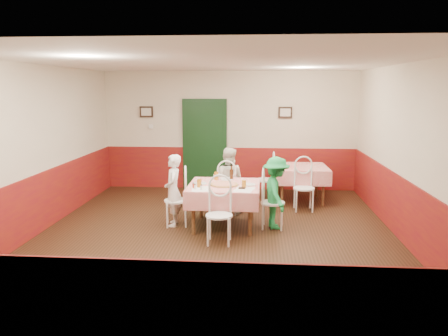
# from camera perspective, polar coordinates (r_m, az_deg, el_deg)

# --- Properties ---
(floor) EXTENTS (7.00, 7.00, 0.00)m
(floor) POSITION_cam_1_polar(r_m,az_deg,el_deg) (7.31, -1.06, -8.84)
(floor) COLOR black
(floor) RESTS_ON ground
(ceiling) EXTENTS (7.00, 7.00, 0.00)m
(ceiling) POSITION_cam_1_polar(r_m,az_deg,el_deg) (6.92, -1.14, 13.64)
(ceiling) COLOR white
(ceiling) RESTS_ON back_wall
(back_wall) EXTENTS (6.00, 0.10, 2.80)m
(back_wall) POSITION_cam_1_polar(r_m,az_deg,el_deg) (10.44, 0.77, 4.86)
(back_wall) COLOR beige
(back_wall) RESTS_ON ground
(front_wall) EXTENTS (6.00, 0.10, 2.80)m
(front_wall) POSITION_cam_1_polar(r_m,az_deg,el_deg) (3.58, -6.56, -6.03)
(front_wall) COLOR beige
(front_wall) RESTS_ON ground
(left_wall) EXTENTS (0.10, 7.00, 2.80)m
(left_wall) POSITION_cam_1_polar(r_m,az_deg,el_deg) (7.86, -23.45, 2.16)
(left_wall) COLOR beige
(left_wall) RESTS_ON ground
(right_wall) EXTENTS (0.10, 7.00, 2.80)m
(right_wall) POSITION_cam_1_polar(r_m,az_deg,el_deg) (7.32, 22.97, 1.65)
(right_wall) COLOR beige
(right_wall) RESTS_ON ground
(wainscot_back) EXTENTS (6.00, 0.03, 1.00)m
(wainscot_back) POSITION_cam_1_polar(r_m,az_deg,el_deg) (10.55, 0.75, -0.02)
(wainscot_back) COLOR maroon
(wainscot_back) RESTS_ON ground
(wainscot_front) EXTENTS (6.00, 0.03, 1.00)m
(wainscot_front) POSITION_cam_1_polar(r_m,az_deg,el_deg) (3.95, -6.24, -18.61)
(wainscot_front) COLOR maroon
(wainscot_front) RESTS_ON ground
(wainscot_left) EXTENTS (0.03, 7.00, 1.00)m
(wainscot_left) POSITION_cam_1_polar(r_m,az_deg,el_deg) (8.02, -22.90, -4.22)
(wainscot_left) COLOR maroon
(wainscot_left) RESTS_ON ground
(wainscot_right) EXTENTS (0.03, 7.00, 1.00)m
(wainscot_right) POSITION_cam_1_polar(r_m,az_deg,el_deg) (7.50, 22.37, -5.15)
(wainscot_right) COLOR maroon
(wainscot_right) RESTS_ON ground
(door) EXTENTS (0.96, 0.06, 2.10)m
(door) POSITION_cam_1_polar(r_m,az_deg,el_deg) (10.49, -2.53, 2.95)
(door) COLOR black
(door) RESTS_ON ground
(picture_left) EXTENTS (0.32, 0.03, 0.26)m
(picture_left) POSITION_cam_1_polar(r_m,az_deg,el_deg) (10.68, -10.11, 7.24)
(picture_left) COLOR black
(picture_left) RESTS_ON back_wall
(picture_right) EXTENTS (0.32, 0.03, 0.26)m
(picture_right) POSITION_cam_1_polar(r_m,az_deg,el_deg) (10.36, 8.01, 7.21)
(picture_right) COLOR black
(picture_right) RESTS_ON back_wall
(thermostat) EXTENTS (0.10, 0.03, 0.10)m
(thermostat) POSITION_cam_1_polar(r_m,az_deg,el_deg) (10.68, -9.52, 5.38)
(thermostat) COLOR white
(thermostat) RESTS_ON back_wall
(main_table) EXTENTS (1.23, 1.23, 0.77)m
(main_table) POSITION_cam_1_polar(r_m,az_deg,el_deg) (7.68, 0.00, -4.96)
(main_table) COLOR red
(main_table) RESTS_ON ground
(second_table) EXTENTS (1.16, 1.16, 0.77)m
(second_table) POSITION_cam_1_polar(r_m,az_deg,el_deg) (9.55, 9.93, -2.06)
(second_table) COLOR red
(second_table) RESTS_ON ground
(chair_left) EXTENTS (0.49, 0.49, 0.90)m
(chair_left) POSITION_cam_1_polar(r_m,az_deg,el_deg) (7.78, -6.26, -4.25)
(chair_left) COLOR white
(chair_left) RESTS_ON ground
(chair_right) EXTENTS (0.45, 0.45, 0.90)m
(chair_right) POSITION_cam_1_polar(r_m,az_deg,el_deg) (7.63, 6.39, -4.54)
(chair_right) COLOR white
(chair_right) RESTS_ON ground
(chair_far) EXTENTS (0.45, 0.45, 0.90)m
(chair_far) POSITION_cam_1_polar(r_m,az_deg,el_deg) (8.48, 0.52, -2.95)
(chair_far) COLOR white
(chair_far) RESTS_ON ground
(chair_near) EXTENTS (0.42, 0.42, 0.90)m
(chair_near) POSITION_cam_1_polar(r_m,az_deg,el_deg) (6.84, -0.64, -6.23)
(chair_near) COLOR white
(chair_near) RESTS_ON ground
(chair_second_a) EXTENTS (0.43, 0.43, 0.90)m
(chair_second_a) POSITION_cam_1_polar(r_m,az_deg,el_deg) (9.49, 5.43, -1.56)
(chair_second_a) COLOR white
(chair_second_a) RESTS_ON ground
(chair_second_b) EXTENTS (0.43, 0.43, 0.90)m
(chair_second_b) POSITION_cam_1_polar(r_m,az_deg,el_deg) (8.80, 10.39, -2.63)
(chair_second_b) COLOR white
(chair_second_b) RESTS_ON ground
(pizza) EXTENTS (0.47, 0.47, 0.03)m
(pizza) POSITION_cam_1_polar(r_m,az_deg,el_deg) (7.52, 0.04, -2.14)
(pizza) COLOR #B74723
(pizza) RESTS_ON main_table
(plate_left) EXTENTS (0.25, 0.25, 0.01)m
(plate_left) POSITION_cam_1_polar(r_m,az_deg,el_deg) (7.62, -3.21, -2.05)
(plate_left) COLOR white
(plate_left) RESTS_ON main_table
(plate_right) EXTENTS (0.25, 0.25, 0.01)m
(plate_right) POSITION_cam_1_polar(r_m,az_deg,el_deg) (7.56, 3.21, -2.16)
(plate_right) COLOR white
(plate_right) RESTS_ON main_table
(plate_far) EXTENTS (0.25, 0.25, 0.01)m
(plate_far) POSITION_cam_1_polar(r_m,az_deg,el_deg) (8.00, 0.35, -1.44)
(plate_far) COLOR white
(plate_far) RESTS_ON main_table
(glass_a) EXTENTS (0.08, 0.08, 0.14)m
(glass_a) POSITION_cam_1_polar(r_m,az_deg,el_deg) (7.36, -3.25, -2.01)
(glass_a) COLOR #BF7219
(glass_a) RESTS_ON main_table
(glass_b) EXTENTS (0.07, 0.07, 0.13)m
(glass_b) POSITION_cam_1_polar(r_m,az_deg,el_deg) (7.31, 2.62, -2.11)
(glass_b) COLOR #BF7219
(glass_b) RESTS_ON main_table
(glass_c) EXTENTS (0.08, 0.08, 0.14)m
(glass_c) POSITION_cam_1_polar(r_m,az_deg,el_deg) (7.95, -1.01, -1.04)
(glass_c) COLOR #BF7219
(glass_c) RESTS_ON main_table
(beer_bottle) EXTENTS (0.06, 0.06, 0.23)m
(beer_bottle) POSITION_cam_1_polar(r_m,az_deg,el_deg) (7.96, 0.97, -0.72)
(beer_bottle) COLOR #381C0A
(beer_bottle) RESTS_ON main_table
(shaker_a) EXTENTS (0.04, 0.04, 0.09)m
(shaker_a) POSITION_cam_1_polar(r_m,az_deg,el_deg) (7.23, -3.79, -2.45)
(shaker_a) COLOR silver
(shaker_a) RESTS_ON main_table
(shaker_b) EXTENTS (0.04, 0.04, 0.09)m
(shaker_b) POSITION_cam_1_polar(r_m,az_deg,el_deg) (7.16, -2.98, -2.56)
(shaker_b) COLOR silver
(shaker_b) RESTS_ON main_table
(shaker_c) EXTENTS (0.04, 0.04, 0.09)m
(shaker_c) POSITION_cam_1_polar(r_m,az_deg,el_deg) (7.31, -4.00, -2.30)
(shaker_c) COLOR #B23319
(shaker_c) RESTS_ON main_table
(menu_left) EXTENTS (0.35, 0.44, 0.00)m
(menu_left) POSITION_cam_1_polar(r_m,az_deg,el_deg) (7.25, -3.03, -2.74)
(menu_left) COLOR white
(menu_left) RESTS_ON main_table
(menu_right) EXTENTS (0.38, 0.46, 0.00)m
(menu_right) POSITION_cam_1_polar(r_m,az_deg,el_deg) (7.20, 2.65, -2.83)
(menu_right) COLOR white
(menu_right) RESTS_ON main_table
(wallet) EXTENTS (0.11, 0.09, 0.02)m
(wallet) POSITION_cam_1_polar(r_m,az_deg,el_deg) (7.27, 2.36, -2.63)
(wallet) COLOR black
(wallet) RESTS_ON main_table
(diner_left) EXTENTS (0.36, 0.50, 1.27)m
(diner_left) POSITION_cam_1_polar(r_m,az_deg,el_deg) (7.74, -6.66, -2.91)
(diner_left) COLOR gray
(diner_left) RESTS_ON ground
(diner_far) EXTENTS (0.71, 0.60, 1.28)m
(diner_far) POSITION_cam_1_polar(r_m,az_deg,el_deg) (8.49, 0.54, -1.62)
(diner_far) COLOR gray
(diner_far) RESTS_ON ground
(diner_right) EXTENTS (0.60, 0.88, 1.26)m
(diner_right) POSITION_cam_1_polar(r_m,az_deg,el_deg) (7.59, 6.79, -3.24)
(diner_right) COLOR gray
(diner_right) RESTS_ON ground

